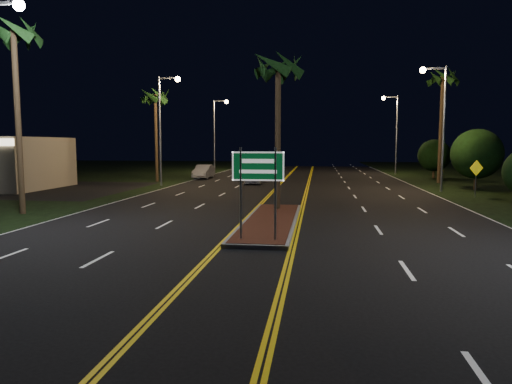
% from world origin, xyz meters
% --- Properties ---
extents(ground, '(120.00, 120.00, 0.00)m').
position_xyz_m(ground, '(0.00, 0.00, 0.00)').
color(ground, black).
rests_on(ground, ground).
extents(median_island, '(2.25, 10.25, 0.17)m').
position_xyz_m(median_island, '(0.00, 7.00, 0.08)').
color(median_island, gray).
rests_on(median_island, ground).
extents(highway_sign, '(1.80, 0.08, 3.20)m').
position_xyz_m(highway_sign, '(0.00, 2.80, 2.40)').
color(highway_sign, gray).
rests_on(highway_sign, ground).
extents(streetlight_left_mid, '(1.91, 0.44, 9.00)m').
position_xyz_m(streetlight_left_mid, '(-10.61, 24.00, 5.66)').
color(streetlight_left_mid, gray).
rests_on(streetlight_left_mid, ground).
extents(streetlight_left_far, '(1.91, 0.44, 9.00)m').
position_xyz_m(streetlight_left_far, '(-10.61, 44.00, 5.66)').
color(streetlight_left_far, gray).
rests_on(streetlight_left_far, ground).
extents(streetlight_right_mid, '(1.91, 0.44, 9.00)m').
position_xyz_m(streetlight_right_mid, '(10.61, 22.00, 5.66)').
color(streetlight_right_mid, gray).
rests_on(streetlight_right_mid, ground).
extents(streetlight_right_far, '(1.91, 0.44, 9.00)m').
position_xyz_m(streetlight_right_far, '(10.61, 42.00, 5.66)').
color(streetlight_right_far, gray).
rests_on(streetlight_right_far, ground).
extents(palm_median, '(2.40, 2.40, 8.30)m').
position_xyz_m(palm_median, '(0.00, 10.50, 7.28)').
color(palm_median, '#382819').
rests_on(palm_median, ground).
extents(palm_left_near, '(2.40, 2.40, 9.80)m').
position_xyz_m(palm_left_near, '(-12.50, 8.00, 8.68)').
color(palm_left_near, '#382819').
rests_on(palm_left_near, ground).
extents(palm_left_far, '(2.40, 2.40, 8.80)m').
position_xyz_m(palm_left_far, '(-12.80, 28.00, 7.75)').
color(palm_left_far, '#382819').
rests_on(palm_left_far, ground).
extents(palm_right_far, '(2.40, 2.40, 10.30)m').
position_xyz_m(palm_right_far, '(12.80, 30.00, 9.14)').
color(palm_right_far, '#382819').
rests_on(palm_right_far, ground).
extents(shrub_mid, '(3.78, 3.78, 4.62)m').
position_xyz_m(shrub_mid, '(14.00, 24.00, 2.73)').
color(shrub_mid, '#382819').
rests_on(shrub_mid, ground).
extents(shrub_far, '(3.24, 3.24, 3.96)m').
position_xyz_m(shrub_far, '(13.80, 36.00, 2.34)').
color(shrub_far, '#382819').
rests_on(shrub_far, ground).
extents(car_near, '(2.48, 4.59, 1.46)m').
position_xyz_m(car_near, '(-3.68, 27.00, 0.73)').
color(car_near, silver).
rests_on(car_near, ground).
extents(car_far, '(2.11, 4.86, 1.62)m').
position_xyz_m(car_far, '(-9.50, 32.57, 0.81)').
color(car_far, '#BABCC5').
rests_on(car_far, ground).
extents(warning_sign, '(0.95, 0.42, 2.43)m').
position_xyz_m(warning_sign, '(12.25, 18.59, 1.57)').
color(warning_sign, gray).
rests_on(warning_sign, ground).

